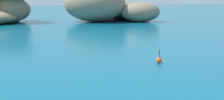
{
  "coord_description": "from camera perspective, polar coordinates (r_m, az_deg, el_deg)",
  "views": [
    {
      "loc": [
        -6.19,
        -10.09,
        6.36
      ],
      "look_at": [
        1.19,
        15.24,
        1.55
      ],
      "focal_mm": 47.72,
      "sensor_mm": 36.0,
      "label": 1
    }
  ],
  "objects": [
    {
      "name": "islet_small",
      "position": [
        77.04,
        -19.88,
        7.69
      ],
      "size": [
        14.19,
        16.87,
        8.4
      ],
      "color": "#756651",
      "rests_on": "ground"
    },
    {
      "name": "islet_large",
      "position": [
        78.0,
        -1.2,
        8.42
      ],
      "size": [
        28.04,
        23.8,
        8.82
      ],
      "color": "#84755B",
      "rests_on": "ground"
    },
    {
      "name": "channel_buoy",
      "position": [
        28.84,
        9.0,
        -1.85
      ],
      "size": [
        0.56,
        0.56,
        1.48
      ],
      "color": "#E54C19",
      "rests_on": "ground"
    }
  ]
}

